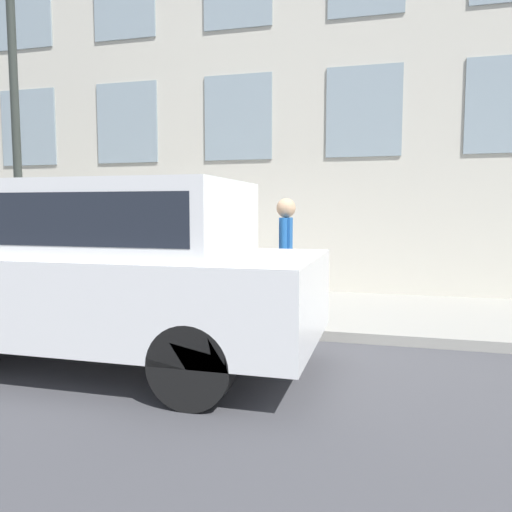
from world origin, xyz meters
The scene contains 7 objects.
ground_plane centered at (0.00, 0.00, 0.00)m, with size 80.00×80.00×0.00m, color #47474C.
sidewalk centered at (1.42, 0.00, 0.06)m, with size 2.83×60.00×0.12m.
building_facade centered at (2.98, 0.00, 4.12)m, with size 0.33×40.00×8.25m.
fire_hydrant centered at (0.50, -0.54, 0.48)m, with size 0.35×0.46×0.71m.
person centered at (0.63, -1.31, 1.07)m, with size 0.38×0.25×1.57m.
parked_truck_white_near centered at (-1.42, 0.22, 1.03)m, with size 1.85×4.54×1.82m.
street_lamp centered at (0.50, 2.68, 3.61)m, with size 0.36×0.36×5.63m.
Camera 1 is at (-5.76, -2.60, 1.56)m, focal length 35.00 mm.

